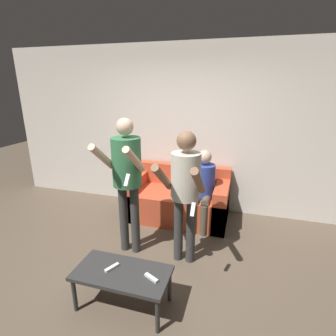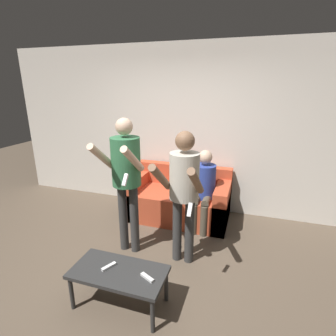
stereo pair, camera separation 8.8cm
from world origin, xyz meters
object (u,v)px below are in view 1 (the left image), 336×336
object	(u,v)px
person_standing_right	(185,185)
remote_far	(112,268)
coffee_table	(122,275)
remote_near	(151,278)
person_standing_left	(127,172)
couch	(178,200)
person_seated	(203,185)

from	to	relation	value
person_standing_right	remote_far	distance (m)	1.14
coffee_table	remote_near	size ratio (longest dim) A/B	6.01
person_standing_left	person_standing_right	world-z (taller)	person_standing_left
person_standing_right	remote_far	xyz separation A→B (m)	(-0.51, -0.83, -0.59)
couch	remote_far	size ratio (longest dim) A/B	10.62
person_standing_left	remote_far	xyz separation A→B (m)	(0.20, -0.84, -0.68)
person_standing_right	person_seated	bearing A→B (deg)	85.78
person_seated	remote_far	distance (m)	1.85
person_standing_right	coffee_table	bearing A→B (deg)	-115.81
couch	person_standing_right	distance (m)	1.34
person_seated	coffee_table	world-z (taller)	person_seated
couch	person_standing_left	world-z (taller)	person_standing_left
person_seated	remote_far	world-z (taller)	person_seated
person_standing_right	coffee_table	world-z (taller)	person_standing_right
person_standing_left	person_seated	size ratio (longest dim) A/B	1.46
person_seated	remote_far	bearing A→B (deg)	-108.44
couch	person_standing_left	size ratio (longest dim) A/B	0.93
person_standing_left	remote_near	world-z (taller)	person_standing_left
couch	person_standing_left	distance (m)	1.38
couch	remote_far	bearing A→B (deg)	-94.63
remote_near	coffee_table	bearing A→B (deg)	176.95
person_standing_right	person_seated	distance (m)	0.97
person_standing_right	remote_near	size ratio (longest dim) A/B	10.64
person_standing_left	remote_far	bearing A→B (deg)	-76.36
coffee_table	remote_near	distance (m)	0.30
couch	remote_far	distance (m)	1.92
coffee_table	remote_far	world-z (taller)	remote_far
person_standing_left	remote_far	world-z (taller)	person_standing_left
person_standing_right	person_standing_left	bearing A→B (deg)	179.34
remote_near	person_seated	bearing A→B (deg)	84.41
couch	coffee_table	size ratio (longest dim) A/B	1.76
remote_near	remote_far	xyz separation A→B (m)	(-0.41, 0.03, 0.00)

